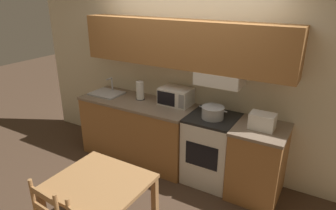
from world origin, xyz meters
The scene contains 11 objects.
ground_plane centered at (0.00, 0.00, 0.00)m, with size 16.00×16.00×0.00m, color #4C3828.
wall_back centered at (0.01, -0.06, 1.50)m, with size 5.33×0.38×2.55m.
lower_counter_main centered at (-0.62, -0.33, 0.46)m, with size 1.72×0.68×0.92m.
lower_counter_right_stub centered at (1.17, -0.33, 0.46)m, with size 0.61×0.68×0.92m.
stove_range centered at (0.55, -0.31, 0.46)m, with size 0.61×0.63×0.92m.
cooking_pot centered at (0.56, -0.35, 1.00)m, with size 0.37×0.29×0.15m.
microwave centered at (-0.06, -0.17, 1.04)m, with size 0.44×0.31×0.24m.
toaster centered at (1.17, -0.34, 1.01)m, with size 0.30×0.20×0.19m.
sink_basin centered at (-1.19, -0.33, 0.94)m, with size 0.46×0.37×0.23m.
paper_towel_roll centered at (-0.61, -0.25, 1.05)m, with size 0.13×0.13×0.27m.
dining_table centered at (0.09, -1.91, 0.64)m, with size 0.86×0.77×0.77m.
Camera 1 is at (1.82, -3.59, 2.44)m, focal length 32.00 mm.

